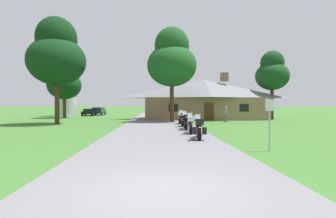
% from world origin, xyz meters
% --- Properties ---
extents(ground_plane, '(500.00, 500.00, 0.00)m').
position_xyz_m(ground_plane, '(0.00, 20.00, 0.00)').
color(ground_plane, '#386628').
extents(asphalt_driveway, '(6.40, 80.00, 0.06)m').
position_xyz_m(asphalt_driveway, '(0.00, 18.00, 0.03)').
color(asphalt_driveway, slate).
rests_on(asphalt_driveway, ground).
extents(motorcycle_red_nearest_to_camera, '(0.83, 2.08, 1.30)m').
position_xyz_m(motorcycle_red_nearest_to_camera, '(2.11, 8.19, 0.61)').
color(motorcycle_red_nearest_to_camera, black).
rests_on(motorcycle_red_nearest_to_camera, asphalt_driveway).
extents(motorcycle_red_second_in_row, '(0.68, 2.08, 1.30)m').
position_xyz_m(motorcycle_red_second_in_row, '(2.05, 11.05, 0.62)').
color(motorcycle_red_second_in_row, black).
rests_on(motorcycle_red_second_in_row, asphalt_driveway).
extents(motorcycle_orange_third_in_row, '(0.73, 2.08, 1.30)m').
position_xyz_m(motorcycle_orange_third_in_row, '(2.03, 13.59, 0.61)').
color(motorcycle_orange_third_in_row, black).
rests_on(motorcycle_orange_third_in_row, asphalt_driveway).
extents(motorcycle_orange_fourth_in_row, '(0.93, 2.07, 1.30)m').
position_xyz_m(motorcycle_orange_fourth_in_row, '(2.15, 16.32, 0.61)').
color(motorcycle_orange_fourth_in_row, black).
rests_on(motorcycle_orange_fourth_in_row, asphalt_driveway).
extents(motorcycle_white_farthest_in_row, '(0.74, 2.08, 1.30)m').
position_xyz_m(motorcycle_white_farthest_in_row, '(2.20, 19.42, 0.62)').
color(motorcycle_white_farthest_in_row, black).
rests_on(motorcycle_white_farthest_in_row, asphalt_driveway).
extents(stone_lodge, '(16.09, 7.21, 6.10)m').
position_xyz_m(stone_lodge, '(6.15, 28.60, 2.68)').
color(stone_lodge, '#896B4C').
rests_on(stone_lodge, ground).
extents(bystander_gray_shirt_near_lodge, '(0.40, 0.44, 1.67)m').
position_xyz_m(bystander_gray_shirt_near_lodge, '(7.38, 22.24, 0.93)').
color(bystander_gray_shirt_near_lodge, '#75664C').
rests_on(bystander_gray_shirt_near_lodge, ground).
extents(metal_signpost_roadside, '(0.36, 0.06, 2.14)m').
position_xyz_m(metal_signpost_roadside, '(4.46, 4.77, 1.35)').
color(metal_signpost_roadside, '#9EA0A5').
rests_on(metal_signpost_roadside, ground).
extents(tree_right_of_lodge, '(4.38, 4.38, 9.10)m').
position_xyz_m(tree_right_of_lodge, '(15.37, 28.68, 6.20)').
color(tree_right_of_lodge, '#422D19').
rests_on(tree_right_of_lodge, ground).
extents(tree_left_far, '(4.71, 4.71, 8.32)m').
position_xyz_m(tree_left_far, '(-13.19, 32.28, 5.22)').
color(tree_left_far, '#422D19').
rests_on(tree_left_far, ground).
extents(tree_left_near, '(5.51, 5.51, 10.40)m').
position_xyz_m(tree_left_near, '(-9.79, 20.28, 6.78)').
color(tree_left_near, '#422D19').
rests_on(tree_left_near, ground).
extents(tree_by_lodge_front, '(5.44, 5.44, 10.42)m').
position_xyz_m(tree_by_lodge_front, '(1.59, 23.15, 6.84)').
color(tree_by_lodge_front, '#422D19').
rests_on(tree_by_lodge_front, ground).
extents(metal_silo_distant, '(3.42, 3.42, 7.54)m').
position_xyz_m(metal_silo_distant, '(-14.93, 38.48, 3.78)').
color(metal_silo_distant, '#B2B7BC').
rests_on(metal_silo_distant, ground).
extents(parked_navy_suv_far_left, '(1.94, 4.61, 1.40)m').
position_xyz_m(parked_navy_suv_far_left, '(-10.45, 41.96, 0.78)').
color(parked_navy_suv_far_left, navy).
rests_on(parked_navy_suv_far_left, ground).
extents(parked_black_sedan_far_left, '(2.14, 4.32, 1.20)m').
position_xyz_m(parked_black_sedan_far_left, '(-11.54, 39.51, 0.64)').
color(parked_black_sedan_far_left, black).
rests_on(parked_black_sedan_far_left, ground).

